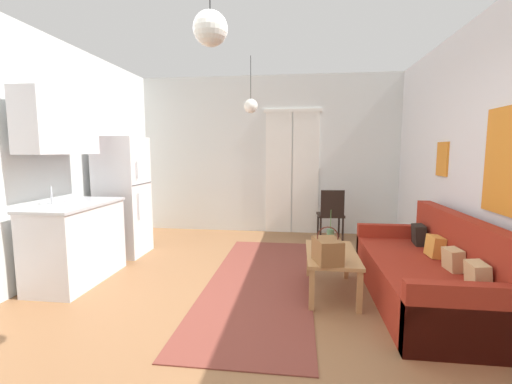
# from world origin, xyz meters

# --- Properties ---
(ground_plane) EXTENTS (5.23, 7.27, 0.10)m
(ground_plane) POSITION_xyz_m (0.00, 0.00, -0.05)
(ground_plane) COLOR #8E603D
(wall_back) EXTENTS (4.83, 0.13, 2.83)m
(wall_back) POSITION_xyz_m (0.02, 3.38, 1.40)
(wall_back) COLOR silver
(wall_back) RESTS_ON ground_plane
(area_rug) EXTENTS (1.15, 3.28, 0.01)m
(area_rug) POSITION_xyz_m (0.15, 0.87, 0.01)
(area_rug) COLOR brown
(area_rug) RESTS_ON ground_plane
(couch) EXTENTS (0.87, 2.06, 0.87)m
(couch) POSITION_xyz_m (1.86, 0.54, 0.27)
(couch) COLOR maroon
(couch) RESTS_ON ground_plane
(coffee_table) EXTENTS (0.51, 0.96, 0.44)m
(coffee_table) POSITION_xyz_m (0.93, 0.65, 0.38)
(coffee_table) COLOR #B27F4C
(coffee_table) RESTS_ON ground_plane
(bamboo_vase) EXTENTS (0.08, 0.08, 0.41)m
(bamboo_vase) POSITION_xyz_m (0.93, 0.91, 0.53)
(bamboo_vase) COLOR #47704C
(bamboo_vase) RESTS_ON coffee_table
(handbag) EXTENTS (0.29, 0.36, 0.35)m
(handbag) POSITION_xyz_m (0.85, 0.31, 0.55)
(handbag) COLOR brown
(handbag) RESTS_ON coffee_table
(refrigerator) EXTENTS (0.62, 0.61, 1.69)m
(refrigerator) POSITION_xyz_m (-1.92, 1.68, 0.84)
(refrigerator) COLOR white
(refrigerator) RESTS_ON ground_plane
(kitchen_counter) EXTENTS (0.60, 1.14, 2.12)m
(kitchen_counter) POSITION_xyz_m (-1.96, 0.62, 0.82)
(kitchen_counter) COLOR silver
(kitchen_counter) RESTS_ON ground_plane
(accent_chair) EXTENTS (0.45, 0.43, 0.86)m
(accent_chair) POSITION_xyz_m (1.11, 2.80, 0.48)
(accent_chair) COLOR black
(accent_chair) RESTS_ON ground_plane
(pendant_lamp_near) EXTENTS (0.21, 0.21, 0.70)m
(pendant_lamp_near) POSITION_xyz_m (0.03, -0.75, 2.23)
(pendant_lamp_near) COLOR black
(pendant_lamp_far) EXTENTS (0.20, 0.20, 0.80)m
(pendant_lamp_far) POSITION_xyz_m (-0.12, 2.08, 2.13)
(pendant_lamp_far) COLOR black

